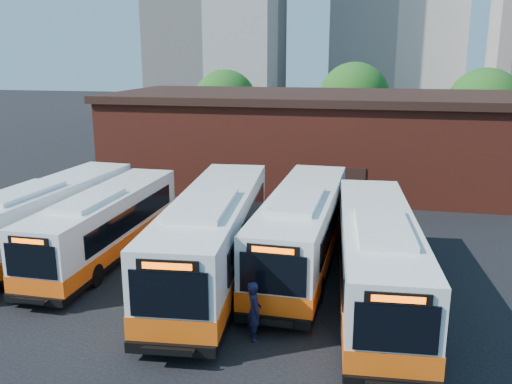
% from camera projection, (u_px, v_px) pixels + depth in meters
% --- Properties ---
extents(ground, '(220.00, 220.00, 0.00)m').
position_uv_depth(ground, '(258.00, 301.00, 20.26)').
color(ground, black).
extents(bus_farwest, '(3.28, 12.37, 3.33)m').
position_uv_depth(bus_farwest, '(46.00, 221.00, 25.00)').
color(bus_farwest, white).
rests_on(bus_farwest, ground).
extents(bus_west, '(2.48, 11.55, 3.14)m').
position_uv_depth(bus_west, '(106.00, 227.00, 24.40)').
color(bus_west, white).
rests_on(bus_west, ground).
extents(bus_midwest, '(3.96, 13.73, 3.69)m').
position_uv_depth(bus_midwest, '(214.00, 239.00, 22.02)').
color(bus_midwest, white).
rests_on(bus_midwest, ground).
extents(bus_mideast, '(2.96, 12.79, 3.46)m').
position_uv_depth(bus_mideast, '(302.00, 232.00, 23.28)').
color(bus_mideast, white).
rests_on(bus_mideast, ground).
extents(bus_east, '(3.53, 12.79, 3.45)m').
position_uv_depth(bus_east, '(377.00, 261.00, 19.96)').
color(bus_east, white).
rests_on(bus_east, ground).
extents(transit_worker, '(0.74, 0.86, 1.99)m').
position_uv_depth(transit_worker, '(254.00, 311.00, 17.32)').
color(transit_worker, black).
rests_on(transit_worker, ground).
extents(depot_building, '(28.60, 12.60, 6.40)m').
position_uv_depth(depot_building, '(317.00, 138.00, 38.41)').
color(depot_building, maroon).
rests_on(depot_building, ground).
extents(tree_west, '(6.00, 6.00, 7.65)m').
position_uv_depth(tree_west, '(225.00, 102.00, 51.48)').
color(tree_west, '#382314').
rests_on(tree_west, ground).
extents(tree_mid, '(6.56, 6.56, 8.36)m').
position_uv_depth(tree_mid, '(354.00, 97.00, 50.82)').
color(tree_mid, '#382314').
rests_on(tree_mid, ground).
extents(tree_east, '(6.24, 6.24, 7.96)m').
position_uv_depth(tree_east, '(484.00, 105.00, 45.79)').
color(tree_east, '#382314').
rests_on(tree_east, ground).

